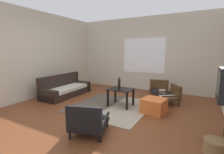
{
  "coord_description": "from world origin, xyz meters",
  "views": [
    {
      "loc": [
        1.91,
        -2.9,
        1.47
      ],
      "look_at": [
        -0.15,
        0.83,
        0.78
      ],
      "focal_mm": 26.03,
      "sensor_mm": 36.0,
      "label": 1
    }
  ],
  "objects_px": {
    "armchair_striped_foreground": "(88,122)",
    "armchair_corner": "(170,95)",
    "armchair_by_window": "(159,90)",
    "couch": "(65,89)",
    "ottoman_orange": "(154,106)",
    "wicker_basket": "(215,147)",
    "glass_bottle": "(119,84)",
    "coffee_table": "(121,92)"
  },
  "relations": [
    {
      "from": "wicker_basket",
      "to": "couch",
      "type": "bearing_deg",
      "value": 162.8
    },
    {
      "from": "armchair_corner",
      "to": "wicker_basket",
      "type": "bearing_deg",
      "value": -64.77
    },
    {
      "from": "coffee_table",
      "to": "armchair_by_window",
      "type": "height_order",
      "value": "armchair_by_window"
    },
    {
      "from": "couch",
      "to": "glass_bottle",
      "type": "relative_size",
      "value": 5.59
    },
    {
      "from": "armchair_striped_foreground",
      "to": "armchair_corner",
      "type": "xyz_separation_m",
      "value": [
        0.96,
        2.47,
        0.0
      ]
    },
    {
      "from": "coffee_table",
      "to": "ottoman_orange",
      "type": "bearing_deg",
      "value": -2.69
    },
    {
      "from": "armchair_striped_foreground",
      "to": "wicker_basket",
      "type": "distance_m",
      "value": 1.97
    },
    {
      "from": "couch",
      "to": "coffee_table",
      "type": "xyz_separation_m",
      "value": [
        2.08,
        -0.07,
        0.16
      ]
    },
    {
      "from": "armchair_by_window",
      "to": "armchair_corner",
      "type": "height_order",
      "value": "same"
    },
    {
      "from": "glass_bottle",
      "to": "wicker_basket",
      "type": "height_order",
      "value": "glass_bottle"
    },
    {
      "from": "armchair_striped_foreground",
      "to": "glass_bottle",
      "type": "bearing_deg",
      "value": 97.26
    },
    {
      "from": "armchair_by_window",
      "to": "wicker_basket",
      "type": "xyz_separation_m",
      "value": [
        1.39,
        -2.59,
        -0.12
      ]
    },
    {
      "from": "coffee_table",
      "to": "ottoman_orange",
      "type": "distance_m",
      "value": 0.93
    },
    {
      "from": "couch",
      "to": "wicker_basket",
      "type": "xyz_separation_m",
      "value": [
        4.17,
        -1.29,
        -0.1
      ]
    },
    {
      "from": "armchair_by_window",
      "to": "glass_bottle",
      "type": "height_order",
      "value": "glass_bottle"
    },
    {
      "from": "armchair_striped_foreground",
      "to": "wicker_basket",
      "type": "bearing_deg",
      "value": 12.5
    },
    {
      "from": "coffee_table",
      "to": "armchair_by_window",
      "type": "distance_m",
      "value": 1.54
    },
    {
      "from": "ottoman_orange",
      "to": "armchair_striped_foreground",
      "type": "bearing_deg",
      "value": -114.76
    },
    {
      "from": "couch",
      "to": "coffee_table",
      "type": "bearing_deg",
      "value": -1.95
    },
    {
      "from": "couch",
      "to": "ottoman_orange",
      "type": "relative_size",
      "value": 3.44
    },
    {
      "from": "glass_bottle",
      "to": "wicker_basket",
      "type": "xyz_separation_m",
      "value": [
        2.13,
        -1.21,
        -0.5
      ]
    },
    {
      "from": "armchair_corner",
      "to": "ottoman_orange",
      "type": "bearing_deg",
      "value": -104.1
    },
    {
      "from": "armchair_striped_foreground",
      "to": "armchair_corner",
      "type": "distance_m",
      "value": 2.65
    },
    {
      "from": "coffee_table",
      "to": "armchair_by_window",
      "type": "bearing_deg",
      "value": 63.09
    },
    {
      "from": "armchair_corner",
      "to": "coffee_table",
      "type": "bearing_deg",
      "value": -143.59
    },
    {
      "from": "coffee_table",
      "to": "wicker_basket",
      "type": "distance_m",
      "value": 2.43
    },
    {
      "from": "coffee_table",
      "to": "armchair_striped_foreground",
      "type": "bearing_deg",
      "value": -84.34
    },
    {
      "from": "ottoman_orange",
      "to": "wicker_basket",
      "type": "bearing_deg",
      "value": -44.86
    },
    {
      "from": "armchair_by_window",
      "to": "armchair_striped_foreground",
      "type": "xyz_separation_m",
      "value": [
        -0.53,
        -3.01,
        0.02
      ]
    },
    {
      "from": "armchair_by_window",
      "to": "wicker_basket",
      "type": "bearing_deg",
      "value": -61.75
    },
    {
      "from": "armchair_by_window",
      "to": "armchair_striped_foreground",
      "type": "bearing_deg",
      "value": -100.0
    },
    {
      "from": "ottoman_orange",
      "to": "armchair_corner",
      "type": "bearing_deg",
      "value": 75.9
    },
    {
      "from": "armchair_by_window",
      "to": "glass_bottle",
      "type": "xyz_separation_m",
      "value": [
        -0.74,
        -1.38,
        0.38
      ]
    },
    {
      "from": "armchair_corner",
      "to": "glass_bottle",
      "type": "bearing_deg",
      "value": -144.37
    },
    {
      "from": "armchair_by_window",
      "to": "ottoman_orange",
      "type": "bearing_deg",
      "value": -81.62
    },
    {
      "from": "couch",
      "to": "armchair_by_window",
      "type": "relative_size",
      "value": 2.58
    },
    {
      "from": "ottoman_orange",
      "to": "glass_bottle",
      "type": "distance_m",
      "value": 1.04
    },
    {
      "from": "armchair_striped_foreground",
      "to": "armchair_corner",
      "type": "height_order",
      "value": "armchair_striped_foreground"
    },
    {
      "from": "armchair_corner",
      "to": "wicker_basket",
      "type": "height_order",
      "value": "armchair_corner"
    },
    {
      "from": "armchair_striped_foreground",
      "to": "glass_bottle",
      "type": "distance_m",
      "value": 1.69
    },
    {
      "from": "wicker_basket",
      "to": "armchair_corner",
      "type": "bearing_deg",
      "value": 115.23
    },
    {
      "from": "armchair_by_window",
      "to": "couch",
      "type": "bearing_deg",
      "value": -154.95
    }
  ]
}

